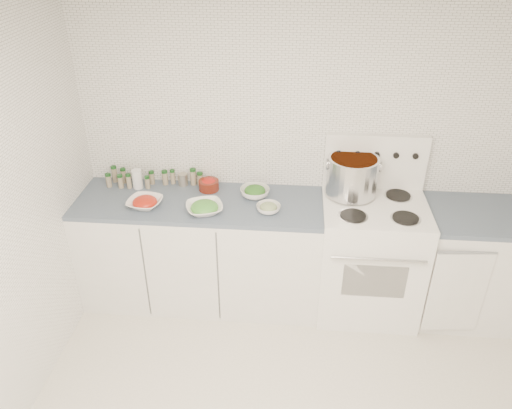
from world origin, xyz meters
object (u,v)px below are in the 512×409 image
Objects in this scene: bowl_tomato at (145,202)px; bowl_snowpea at (204,208)px; stove at (369,254)px; stock_pot at (352,174)px.

bowl_tomato is 0.45m from bowl_snowpea.
bowl_snowpea is (0.45, -0.04, 0.00)m from bowl_tomato.
stove is 1.74m from bowl_tomato.
stock_pot is at bearing 9.66° from bowl_tomato.
stock_pot is at bearing 140.04° from stove.
stove is at bearing 6.91° from bowl_snowpea.
stove is 4.12× the size of bowl_snowpea.
stove is 1.32m from bowl_snowpea.
bowl_tomato is (-1.68, -0.11, 0.44)m from stove.
stove is 0.65m from stock_pot.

